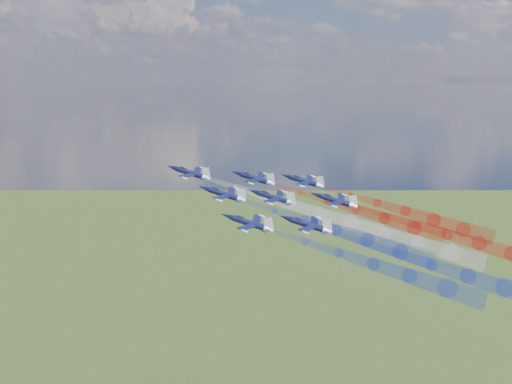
{
  "coord_description": "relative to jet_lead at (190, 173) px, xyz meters",
  "views": [
    {
      "loc": [
        -15.0,
        -149.02,
        178.4
      ],
      "look_at": [
        2.35,
        -13.32,
        153.19
      ],
      "focal_mm": 42.74,
      "sensor_mm": 36.0,
      "label": 1
    }
  ],
  "objects": [
    {
      "name": "jet_lead",
      "position": [
        0.0,
        0.0,
        0.0
      ],
      "size": [
        15.45,
        14.47,
        6.84
      ],
      "primitive_type": null,
      "rotation": [
        0.23,
        -0.11,
        1.05
      ],
      "color": "black"
    },
    {
      "name": "trail_lead",
      "position": [
        22.16,
        -12.07,
        -5.78
      ],
      "size": [
        37.81,
        23.47,
        13.52
      ],
      "primitive_type": null,
      "rotation": [
        0.23,
        -0.11,
        1.05
      ],
      "color": "white"
    },
    {
      "name": "jet_inner_left",
      "position": [
        7.08,
        -11.7,
        -3.08
      ],
      "size": [
        15.45,
        14.47,
        6.84
      ],
      "primitive_type": null,
      "rotation": [
        0.23,
        -0.11,
        1.05
      ],
      "color": "black"
    },
    {
      "name": "trail_inner_left",
      "position": [
        29.24,
        -23.77,
        -8.86
      ],
      "size": [
        37.81,
        23.47,
        13.52
      ],
      "primitive_type": null,
      "rotation": [
        0.23,
        -0.11,
        1.05
      ],
      "color": "#172DC3"
    },
    {
      "name": "jet_inner_right",
      "position": [
        15.73,
        2.84,
        -2.06
      ],
      "size": [
        15.45,
        14.47,
        6.84
      ],
      "primitive_type": null,
      "rotation": [
        0.23,
        -0.11,
        1.05
      ],
      "color": "black"
    },
    {
      "name": "trail_inner_right",
      "position": [
        37.89,
        -9.23,
        -7.85
      ],
      "size": [
        37.81,
        23.47,
        13.52
      ],
      "primitive_type": null,
      "rotation": [
        0.23,
        -0.11,
        1.05
      ],
      "color": "red"
    },
    {
      "name": "jet_outer_left",
      "position": [
        11.13,
        -24.65,
        -6.68
      ],
      "size": [
        15.45,
        14.47,
        6.84
      ],
      "primitive_type": null,
      "rotation": [
        0.23,
        -0.11,
        1.05
      ],
      "color": "black"
    },
    {
      "name": "trail_outer_left",
      "position": [
        33.29,
        -36.72,
        -12.46
      ],
      "size": [
        37.81,
        23.47,
        13.52
      ],
      "primitive_type": null,
      "rotation": [
        0.23,
        -0.11,
        1.05
      ],
      "color": "#172DC3"
    },
    {
      "name": "jet_center_third",
      "position": [
        18.26,
        -10.5,
        -4.33
      ],
      "size": [
        15.45,
        14.47,
        6.84
      ],
      "primitive_type": null,
      "rotation": [
        0.23,
        -0.11,
        1.05
      ],
      "color": "black"
    },
    {
      "name": "trail_center_third",
      "position": [
        40.42,
        -22.58,
        -10.11
      ],
      "size": [
        37.81,
        23.47,
        13.52
      ],
      "primitive_type": null,
      "rotation": [
        0.23,
        -0.11,
        1.05
      ],
      "color": "white"
    },
    {
      "name": "jet_outer_right",
      "position": [
        28.54,
        5.19,
        -3.4
      ],
      "size": [
        15.45,
        14.47,
        6.84
      ],
      "primitive_type": null,
      "rotation": [
        0.23,
        -0.11,
        1.05
      ],
      "color": "black"
    },
    {
      "name": "trail_outer_right",
      "position": [
        50.69,
        -6.88,
        -9.18
      ],
      "size": [
        37.81,
        23.47,
        13.52
      ],
      "primitive_type": null,
      "rotation": [
        0.23,
        -0.11,
        1.05
      ],
      "color": "red"
    },
    {
      "name": "jet_rear_left",
      "position": [
        23.62,
        -22.55,
        -7.92
      ],
      "size": [
        15.45,
        14.47,
        6.84
      ],
      "primitive_type": null,
      "rotation": [
        0.23,
        -0.11,
        1.05
      ],
      "color": "black"
    },
    {
      "name": "trail_rear_left",
      "position": [
        45.77,
        -34.62,
        -13.7
      ],
      "size": [
        37.81,
        23.47,
        13.52
      ],
      "primitive_type": null,
      "rotation": [
        0.23,
        -0.11,
        1.05
      ],
      "color": "#172DC3"
    },
    {
      "name": "jet_rear_right",
      "position": [
        33.42,
        -7.53,
        -5.98
      ],
      "size": [
        15.45,
        14.47,
        6.84
      ],
      "primitive_type": null,
      "rotation": [
        0.23,
        -0.11,
        1.05
      ],
      "color": "black"
    },
    {
      "name": "trail_rear_right",
      "position": [
        55.58,
        -19.6,
        -11.76
      ],
      "size": [
        37.81,
        23.47,
        13.52
      ],
      "primitive_type": null,
      "rotation": [
        0.23,
        -0.11,
        1.05
      ],
      "color": "red"
    }
  ]
}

